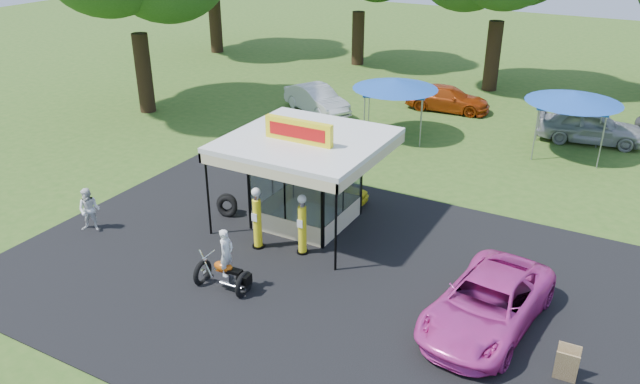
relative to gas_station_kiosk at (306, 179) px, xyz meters
The scene contains 16 objects.
ground 5.67m from the gas_station_kiosk, 68.18° to the right, with size 120.00×120.00×0.00m, color #32591B.
asphalt_apron 4.01m from the gas_station_kiosk, 56.26° to the right, with size 20.00×14.00×0.04m, color black.
gas_station_kiosk is the anchor object (origin of this frame).
gas_pump_left 2.65m from the gas_station_kiosk, 101.30° to the right, with size 0.43×0.43×2.30m.
gas_pump_right 2.46m from the gas_station_kiosk, 63.46° to the right, with size 0.41×0.41×2.23m.
motorcycle 5.21m from the gas_station_kiosk, 89.04° to the right, with size 1.86×0.94×2.19m.
spare_tires 3.41m from the gas_station_kiosk, 161.43° to the right, with size 1.06×0.74×0.87m.
a_frame_sign 10.99m from the gas_station_kiosk, 23.54° to the right, with size 0.57×0.52×1.00m.
kiosk_car 2.56m from the gas_station_kiosk, 90.00° to the left, with size 1.13×2.82×0.96m, color yellow.
pink_sedan 8.29m from the gas_station_kiosk, 21.84° to the right, with size 2.46×5.34×1.48m, color #DD3CA7.
spectator_west 7.97m from the gas_station_kiosk, 146.24° to the right, with size 0.81×0.63×1.67m, color white.
bg_car_a 13.66m from the gas_station_kiosk, 117.66° to the left, with size 1.63×4.68×1.54m, color silver.
bg_car_b 16.11m from the gas_station_kiosk, 89.57° to the left, with size 1.96×4.82×1.40m, color #AE3C0D.
bg_car_c 16.53m from the gas_station_kiosk, 60.76° to the left, with size 2.04×5.06×1.72m, color #9D9FA2.
tent_west 10.59m from the gas_station_kiosk, 95.04° to the left, with size 4.29×4.29×3.00m.
tent_east 14.22m from the gas_station_kiosk, 58.98° to the left, with size 4.38×4.38×3.06m.
Camera 1 is at (8.55, -13.06, 10.95)m, focal length 35.00 mm.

